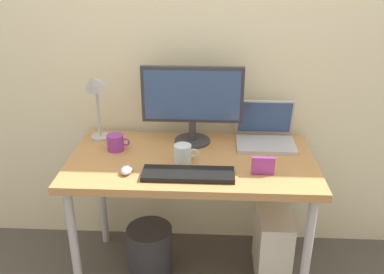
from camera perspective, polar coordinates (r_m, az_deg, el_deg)
name	(u,v)px	position (r m, az deg, el deg)	size (l,w,h in m)	color
ground_plane	(192,273)	(2.62, 0.00, -17.85)	(6.00, 6.00, 0.00)	#4C4742
back_wall	(196,39)	(2.40, 0.50, 13.13)	(4.40, 0.04, 2.60)	beige
desk	(192,171)	(2.23, 0.00, -4.55)	(1.28, 0.67, 0.76)	#B7844C
monitor	(192,100)	(2.29, 0.04, 5.02)	(0.55, 0.20, 0.43)	#333338
laptop	(265,133)	(2.38, 9.87, 0.54)	(0.32, 0.26, 0.23)	#B2B2B7
desk_lamp	(95,92)	(2.36, -12.98, 5.99)	(0.11, 0.16, 0.41)	#B2B2B7
keyboard	(188,174)	(2.02, -0.52, -5.03)	(0.44, 0.14, 0.02)	black
mouse	(127,170)	(2.07, -8.84, -4.41)	(0.06, 0.09, 0.03)	#B2B2B7
coffee_mug	(116,143)	(2.30, -10.27, -0.75)	(0.12, 0.09, 0.09)	purple
glass_cup	(183,153)	(2.14, -1.24, -2.24)	(0.12, 0.09, 0.09)	silver
photo_frame	(263,166)	(2.04, 9.58, -3.84)	(0.11, 0.02, 0.09)	purple
computer_tower	(272,243)	(2.53, 10.75, -13.94)	(0.18, 0.36, 0.42)	silver
wastebasket	(150,250)	(2.55, -5.68, -14.95)	(0.26, 0.26, 0.30)	#333338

